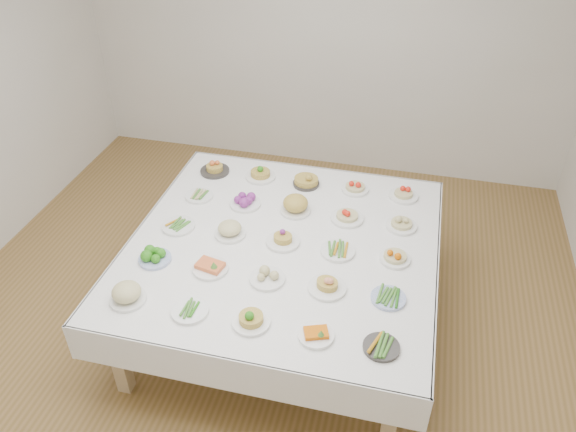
% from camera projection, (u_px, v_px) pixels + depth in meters
% --- Properties ---
extents(room_envelope, '(5.02, 5.02, 2.81)m').
position_uv_depth(room_envelope, '(249.00, 101.00, 3.28)').
color(room_envelope, olive).
rests_on(room_envelope, ground).
extents(display_table, '(2.15, 2.15, 0.75)m').
position_uv_depth(display_table, '(283.00, 251.00, 3.97)').
color(display_table, white).
rests_on(display_table, ground).
extents(dish_0, '(0.22, 0.22, 0.14)m').
position_uv_depth(dish_0, '(127.00, 292.00, 3.44)').
color(dish_0, white).
rests_on(dish_0, display_table).
extents(dish_1, '(0.22, 0.22, 0.05)m').
position_uv_depth(dish_1, '(190.00, 310.00, 3.38)').
color(dish_1, white).
rests_on(dish_1, display_table).
extents(dish_2, '(0.23, 0.23, 0.13)m').
position_uv_depth(dish_2, '(251.00, 317.00, 3.29)').
color(dish_2, white).
rests_on(dish_2, display_table).
extents(dish_3, '(0.21, 0.21, 0.09)m').
position_uv_depth(dish_3, '(316.00, 333.00, 3.22)').
color(dish_3, white).
rests_on(dish_3, display_table).
extents(dish_4, '(0.22, 0.21, 0.05)m').
position_uv_depth(dish_4, '(381.00, 346.00, 3.15)').
color(dish_4, '#2E2B28').
rests_on(dish_4, display_table).
extents(dish_5, '(0.22, 0.22, 0.10)m').
position_uv_depth(dish_5, '(154.00, 255.00, 3.76)').
color(dish_5, '#4C66B2').
rests_on(dish_5, display_table).
extents(dish_6, '(0.23, 0.23, 0.11)m').
position_uv_depth(dish_6, '(210.00, 264.00, 3.68)').
color(dish_6, white).
rests_on(dish_6, display_table).
extents(dish_7, '(0.23, 0.23, 0.10)m').
position_uv_depth(dish_7, '(267.00, 275.00, 3.60)').
color(dish_7, white).
rests_on(dish_7, display_table).
extents(dish_8, '(0.24, 0.24, 0.13)m').
position_uv_depth(dish_8, '(327.00, 283.00, 3.53)').
color(dish_8, white).
rests_on(dish_8, display_table).
extents(dish_9, '(0.22, 0.22, 0.05)m').
position_uv_depth(dish_9, '(388.00, 297.00, 3.47)').
color(dish_9, '#4C66B2').
rests_on(dish_9, display_table).
extents(dish_10, '(0.24, 0.24, 0.05)m').
position_uv_depth(dish_10, '(178.00, 225.00, 4.07)').
color(dish_10, white).
rests_on(dish_10, display_table).
extents(dish_11, '(0.22, 0.22, 0.13)m').
position_uv_depth(dish_11, '(230.00, 228.00, 3.97)').
color(dish_11, white).
rests_on(dish_11, display_table).
extents(dish_12, '(0.23, 0.23, 0.12)m').
position_uv_depth(dish_12, '(283.00, 237.00, 3.91)').
color(dish_12, white).
rests_on(dish_12, display_table).
extents(dish_13, '(0.23, 0.23, 0.05)m').
position_uv_depth(dish_13, '(338.00, 250.00, 3.84)').
color(dish_13, white).
rests_on(dish_13, display_table).
extents(dish_14, '(0.21, 0.21, 0.12)m').
position_uv_depth(dish_14, '(395.00, 254.00, 3.75)').
color(dish_14, white).
rests_on(dish_14, display_table).
extents(dish_15, '(0.21, 0.21, 0.05)m').
position_uv_depth(dish_15, '(199.00, 195.00, 4.39)').
color(dish_15, white).
rests_on(dish_15, display_table).
extents(dish_16, '(0.23, 0.23, 0.11)m').
position_uv_depth(dish_16, '(245.00, 200.00, 4.28)').
color(dish_16, white).
rests_on(dish_16, display_table).
extents(dish_17, '(0.24, 0.24, 0.15)m').
position_uv_depth(dish_17, '(296.00, 204.00, 4.20)').
color(dish_17, white).
rests_on(dish_17, display_table).
extents(dish_18, '(0.25, 0.25, 0.14)m').
position_uv_depth(dish_18, '(347.00, 212.00, 4.12)').
color(dish_18, white).
rests_on(dish_18, display_table).
extents(dish_19, '(0.23, 0.23, 0.13)m').
position_uv_depth(dish_19, '(402.00, 220.00, 4.05)').
color(dish_19, white).
rests_on(dish_19, display_table).
extents(dish_20, '(0.24, 0.24, 0.13)m').
position_uv_depth(dish_20, '(214.00, 166.00, 4.67)').
color(dish_20, '#2E2B28').
rests_on(dish_20, display_table).
extents(dish_21, '(0.24, 0.24, 0.13)m').
position_uv_depth(dish_21, '(260.00, 172.00, 4.60)').
color(dish_21, white).
rests_on(dish_21, display_table).
extents(dish_22, '(0.21, 0.21, 0.14)m').
position_uv_depth(dish_22, '(306.00, 178.00, 4.50)').
color(dish_22, '#2E2B28').
rests_on(dish_22, display_table).
extents(dish_23, '(0.21, 0.21, 0.11)m').
position_uv_depth(dish_23, '(355.00, 185.00, 4.44)').
color(dish_23, white).
rests_on(dish_23, display_table).
extents(dish_24, '(0.23, 0.23, 0.12)m').
position_uv_depth(dish_24, '(404.00, 192.00, 4.37)').
color(dish_24, white).
rests_on(dish_24, display_table).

